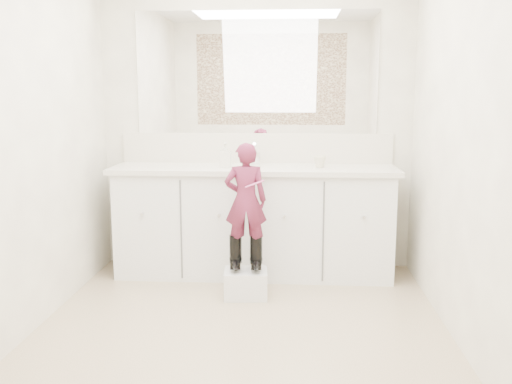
{
  "coord_description": "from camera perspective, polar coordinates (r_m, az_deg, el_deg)",
  "views": [
    {
      "loc": [
        0.32,
        -3.31,
        1.47
      ],
      "look_at": [
        0.05,
        0.67,
        0.78
      ],
      "focal_mm": 40.0,
      "sensor_mm": 36.0,
      "label": 1
    }
  ],
  "objects": [
    {
      "name": "countertop",
      "position": [
        4.58,
        -0.2,
        2.29
      ],
      "size": [
        2.28,
        0.58,
        0.04
      ],
      "primitive_type": "cube",
      "color": "beige",
      "rests_on": "vanity_cabinet"
    },
    {
      "name": "toothbrush",
      "position": [
        3.98,
        -0.14,
        0.82
      ],
      "size": [
        0.14,
        0.02,
        0.06
      ],
      "primitive_type": "cylinder",
      "rotation": [
        0.0,
        1.22,
        0.07
      ],
      "color": "#DE5699",
      "rests_on": "toddler"
    },
    {
      "name": "wall_back",
      "position": [
        4.83,
        0.04,
        6.62
      ],
      "size": [
        2.6,
        0.0,
        2.6
      ],
      "primitive_type": "plane",
      "rotation": [
        1.57,
        0.0,
        0.0
      ],
      "color": "#BDB3A1",
      "rests_on": "floor"
    },
    {
      "name": "faucet",
      "position": [
        4.73,
        -0.06,
        3.39
      ],
      "size": [
        0.08,
        0.08,
        0.1
      ],
      "primitive_type": "cylinder",
      "color": "silver",
      "rests_on": "countertop"
    },
    {
      "name": "vanity_cabinet",
      "position": [
        4.67,
        -0.19,
        -3.11
      ],
      "size": [
        2.2,
        0.55,
        0.85
      ],
      "primitive_type": "cube",
      "color": "silver",
      "rests_on": "floor"
    },
    {
      "name": "wall_right",
      "position": [
        3.47,
        20.32,
        4.74
      ],
      "size": [
        0.0,
        3.0,
        3.0
      ],
      "primitive_type": "plane",
      "rotation": [
        1.57,
        0.0,
        -1.57
      ],
      "color": "#BDB3A1",
      "rests_on": "floor"
    },
    {
      "name": "backsplash",
      "position": [
        4.83,
        0.03,
        4.42
      ],
      "size": [
        2.28,
        0.03,
        0.25
      ],
      "primitive_type": "cube",
      "color": "beige",
      "rests_on": "countertop"
    },
    {
      "name": "boot_right",
      "position": [
        4.17,
        0.01,
        -6.1
      ],
      "size": [
        0.11,
        0.18,
        0.26
      ],
      "primitive_type": null,
      "rotation": [
        0.0,
        0.0,
        0.07
      ],
      "color": "black",
      "rests_on": "step_stool"
    },
    {
      "name": "step_stool",
      "position": [
        4.22,
        -1.04,
        -9.13
      ],
      "size": [
        0.33,
        0.28,
        0.2
      ],
      "primitive_type": "cube",
      "rotation": [
        0.0,
        0.0,
        0.07
      ],
      "color": "silver",
      "rests_on": "floor"
    },
    {
      "name": "cup",
      "position": [
        4.55,
        6.39,
        3.03
      ],
      "size": [
        0.12,
        0.12,
        0.09
      ],
      "primitive_type": "imported",
      "rotation": [
        0.0,
        0.0,
        -0.21
      ],
      "color": "beige",
      "rests_on": "countertop"
    },
    {
      "name": "dot_panel",
      "position": [
        1.86,
        -6.3,
        15.29
      ],
      "size": [
        2.0,
        0.01,
        1.2
      ],
      "primitive_type": "cube",
      "color": "#472819",
      "rests_on": "wall_front"
    },
    {
      "name": "soap_bottle",
      "position": [
        4.52,
        -3.08,
        3.69
      ],
      "size": [
        0.09,
        0.09,
        0.2
      ],
      "primitive_type": "imported",
      "rotation": [
        0.0,
        0.0,
        0.01
      ],
      "color": "beige",
      "rests_on": "countertop"
    },
    {
      "name": "boot_left",
      "position": [
        4.18,
        -2.05,
        -6.06
      ],
      "size": [
        0.11,
        0.18,
        0.26
      ],
      "primitive_type": null,
      "rotation": [
        0.0,
        0.0,
        0.07
      ],
      "color": "black",
      "rests_on": "step_stool"
    },
    {
      "name": "mirror",
      "position": [
        4.82,
        0.03,
        11.85
      ],
      "size": [
        2.0,
        0.02,
        1.0
      ],
      "primitive_type": "cube",
      "color": "white",
      "rests_on": "wall_back"
    },
    {
      "name": "floor",
      "position": [
        3.64,
        -1.58,
        -14.0
      ],
      "size": [
        3.0,
        3.0,
        0.0
      ],
      "primitive_type": "plane",
      "color": "#887959",
      "rests_on": "ground"
    },
    {
      "name": "wall_left",
      "position": [
        3.7,
        -22.23,
        4.91
      ],
      "size": [
        0.0,
        3.0,
        3.0
      ],
      "primitive_type": "plane",
      "rotation": [
        1.57,
        0.0,
        1.57
      ],
      "color": "#BDB3A1",
      "rests_on": "floor"
    },
    {
      "name": "wall_front",
      "position": [
        1.86,
        -6.09,
        1.4
      ],
      "size": [
        2.6,
        0.0,
        2.6
      ],
      "primitive_type": "plane",
      "rotation": [
        -1.57,
        0.0,
        0.0
      ],
      "color": "#BDB3A1",
      "rests_on": "floor"
    },
    {
      "name": "toddler",
      "position": [
        4.08,
        -1.04,
        -0.84
      ],
      "size": [
        0.32,
        0.22,
        0.83
      ],
      "primitive_type": "imported",
      "rotation": [
        0.0,
        0.0,
        3.22
      ],
      "color": "#9A2F59",
      "rests_on": "step_stool"
    }
  ]
}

